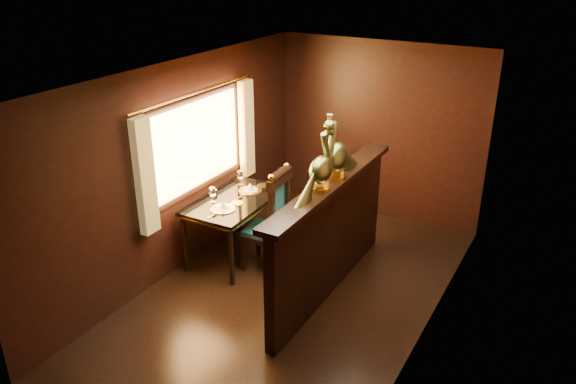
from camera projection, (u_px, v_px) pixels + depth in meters
name	position (u px, v px, depth m)	size (l,w,h in m)	color
ground	(291.00, 294.00, 6.37)	(5.00, 5.00, 0.00)	black
room_shell	(285.00, 162.00, 5.79)	(3.04, 5.04, 2.52)	black
partition	(330.00, 235.00, 6.18)	(0.26, 2.70, 1.36)	black
dining_table	(234.00, 204.00, 6.91)	(0.84, 1.35, 0.99)	black
chair_left	(274.00, 218.00, 6.61)	(0.51, 0.53, 1.33)	black
chair_right	(323.00, 212.00, 6.68)	(0.65, 0.66, 1.38)	black
peacock_left	(321.00, 158.00, 5.55)	(0.22, 0.58, 0.69)	#1B513A
peacock_right	(337.00, 145.00, 5.82)	(0.24, 0.64, 0.76)	#1B513A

